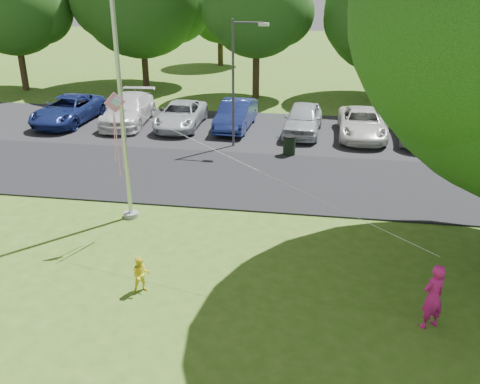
# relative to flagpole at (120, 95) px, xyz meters

# --- Properties ---
(ground) EXTENTS (120.00, 120.00, 0.00)m
(ground) POSITION_rel_flagpole_xyz_m (3.50, -5.00, -4.17)
(ground) COLOR #385D18
(ground) RESTS_ON ground
(park_road) EXTENTS (60.00, 6.00, 0.06)m
(park_road) POSITION_rel_flagpole_xyz_m (3.50, 4.00, -4.14)
(park_road) COLOR black
(park_road) RESTS_ON ground
(parking_strip) EXTENTS (42.00, 7.00, 0.06)m
(parking_strip) POSITION_rel_flagpole_xyz_m (3.50, 10.50, -4.14)
(parking_strip) COLOR black
(parking_strip) RESTS_ON ground
(flagpole) EXTENTS (0.50, 0.50, 10.00)m
(flagpole) POSITION_rel_flagpole_xyz_m (0.00, 0.00, 0.00)
(flagpole) COLOR #B7BABF
(flagpole) RESTS_ON ground
(street_lamp) EXTENTS (1.61, 0.22, 5.73)m
(street_lamp) POSITION_rel_flagpole_xyz_m (2.40, 7.93, -0.72)
(street_lamp) COLOR #3F3F44
(street_lamp) RESTS_ON ground
(trash_can) EXTENTS (0.58, 0.58, 0.92)m
(trash_can) POSITION_rel_flagpole_xyz_m (4.83, 7.07, -3.70)
(trash_can) COLOR black
(trash_can) RESTS_ON ground
(tree_row) EXTENTS (64.35, 11.94, 10.88)m
(tree_row) POSITION_rel_flagpole_xyz_m (5.09, 19.23, 1.55)
(tree_row) COLOR #332316
(tree_row) RESTS_ON ground
(horizon_trees) EXTENTS (77.46, 7.20, 7.02)m
(horizon_trees) POSITION_rel_flagpole_xyz_m (7.56, 28.88, 0.14)
(horizon_trees) COLOR #332316
(horizon_trees) RESTS_ON ground
(parked_cars) EXTENTS (23.32, 5.69, 1.49)m
(parked_cars) POSITION_rel_flagpole_xyz_m (2.91, 10.48, -3.41)
(parked_cars) COLOR navy
(parked_cars) RESTS_ON ground
(woman) EXTENTS (0.73, 0.66, 1.67)m
(woman) POSITION_rel_flagpole_xyz_m (8.99, -4.59, -3.33)
(woman) COLOR #D11B7D
(woman) RESTS_ON ground
(child_yellow) EXTENTS (0.60, 0.55, 1.01)m
(child_yellow) POSITION_rel_flagpole_xyz_m (1.82, -4.24, -3.66)
(child_yellow) COLOR yellow
(child_yellow) RESTS_ON ground
(kite) EXTENTS (8.94, 3.56, 2.68)m
(kite) POSITION_rel_flagpole_xyz_m (0.61, -1.40, -0.39)
(kite) COLOR pink
(kite) RESTS_ON ground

